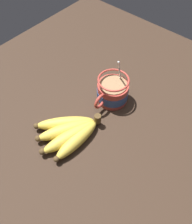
{
  "coord_description": "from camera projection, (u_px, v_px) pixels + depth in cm",
  "views": [
    {
      "loc": [
        37.13,
        29.41,
        64.35
      ],
      "look_at": [
        3.61,
        0.73,
        7.48
      ],
      "focal_mm": 40.0,
      "sensor_mm": 36.0,
      "label": 1
    }
  ],
  "objects": [
    {
      "name": "banana_bunch",
      "position": [
        69.0,
        132.0,
        0.7
      ],
      "size": [
        19.24,
        15.35,
        4.25
      ],
      "color": "#4C381E",
      "rests_on": "table"
    },
    {
      "name": "table",
      "position": [
        102.0,
        115.0,
        0.78
      ],
      "size": [
        101.67,
        101.67,
        3.59
      ],
      "color": "#332319",
      "rests_on": "ground"
    },
    {
      "name": "coffee_mug",
      "position": [
        112.0,
        92.0,
        0.77
      ],
      "size": [
        13.13,
        9.8,
        14.55
      ],
      "color": "#B23D33",
      "rests_on": "table"
    }
  ]
}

